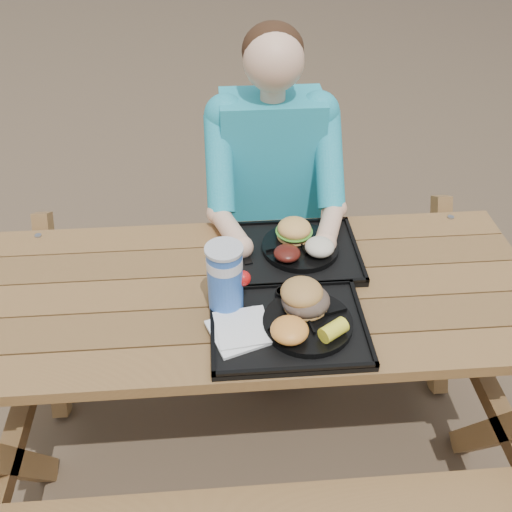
{
  "coord_description": "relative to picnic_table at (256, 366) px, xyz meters",
  "views": [
    {
      "loc": [
        -0.1,
        -1.35,
        1.95
      ],
      "look_at": [
        0.0,
        0.0,
        0.88
      ],
      "focal_mm": 40.0,
      "sensor_mm": 36.0,
      "label": 1
    }
  ],
  "objects": [
    {
      "name": "ground",
      "position": [
        0.0,
        0.0,
        -0.38
      ],
      "size": [
        60.0,
        60.0,
        0.0
      ],
      "primitive_type": "plane",
      "color": "#999999",
      "rests_on": "ground"
    },
    {
      "name": "picnic_table",
      "position": [
        0.0,
        0.0,
        0.0
      ],
      "size": [
        1.8,
        1.49,
        0.75
      ],
      "primitive_type": null,
      "color": "#999999",
      "rests_on": "ground"
    },
    {
      "name": "tray_near",
      "position": [
        0.08,
        -0.19,
        0.39
      ],
      "size": [
        0.45,
        0.35,
        0.02
      ],
      "primitive_type": "cube",
      "color": "black",
      "rests_on": "picnic_table"
    },
    {
      "name": "tray_far",
      "position": [
        0.13,
        0.15,
        0.39
      ],
      "size": [
        0.45,
        0.35,
        0.02
      ],
      "primitive_type": "cube",
      "color": "black",
      "rests_on": "picnic_table"
    },
    {
      "name": "plate_near",
      "position": [
        0.13,
        -0.19,
        0.41
      ],
      "size": [
        0.26,
        0.26,
        0.02
      ],
      "primitive_type": "cylinder",
      "color": "black",
      "rests_on": "tray_near"
    },
    {
      "name": "plate_far",
      "position": [
        0.16,
        0.16,
        0.41
      ],
      "size": [
        0.26,
        0.26,
        0.02
      ],
      "primitive_type": "cylinder",
      "color": "black",
      "rests_on": "tray_far"
    },
    {
      "name": "napkin_stack",
      "position": [
        -0.06,
        -0.21,
        0.4
      ],
      "size": [
        0.2,
        0.2,
        0.02
      ],
      "primitive_type": "cube",
      "rotation": [
        0.0,
        0.0,
        0.34
      ],
      "color": "white",
      "rests_on": "tray_near"
    },
    {
      "name": "soda_cup",
      "position": [
        -0.1,
        -0.09,
        0.5
      ],
      "size": [
        0.1,
        0.1,
        0.21
      ],
      "primitive_type": "cylinder",
      "color": "blue",
      "rests_on": "tray_near"
    },
    {
      "name": "condiment_bbq",
      "position": [
        0.08,
        -0.07,
        0.41
      ],
      "size": [
        0.04,
        0.04,
        0.03
      ],
      "primitive_type": "cylinder",
      "color": "#320F05",
      "rests_on": "tray_near"
    },
    {
      "name": "condiment_mustard",
      "position": [
        0.14,
        -0.06,
        0.41
      ],
      "size": [
        0.05,
        0.05,
        0.03
      ],
      "primitive_type": "cylinder",
      "color": "yellow",
      "rests_on": "tray_near"
    },
    {
      "name": "sandwich",
      "position": [
        0.13,
        -0.14,
        0.48
      ],
      "size": [
        0.13,
        0.13,
        0.14
      ],
      "primitive_type": null,
      "color": "#BD8542",
      "rests_on": "plate_near"
    },
    {
      "name": "mac_cheese",
      "position": [
        0.07,
        -0.26,
        0.44
      ],
      "size": [
        0.11,
        0.11,
        0.05
      ],
      "primitive_type": "ellipsoid",
      "color": "#F39F40",
      "rests_on": "plate_near"
    },
    {
      "name": "corn_cob",
      "position": [
        0.19,
        -0.26,
        0.44
      ],
      "size": [
        0.11,
        0.11,
        0.05
      ],
      "primitive_type": null,
      "rotation": [
        0.0,
        0.0,
        0.59
      ],
      "color": "#FFF235",
      "rests_on": "plate_near"
    },
    {
      "name": "cutlery_far",
      "position": [
        -0.03,
        0.17,
        0.4
      ],
      "size": [
        0.05,
        0.15,
        0.01
      ],
      "primitive_type": "cube",
      "rotation": [
        0.0,
        0.0,
        0.19
      ],
      "color": "black",
      "rests_on": "tray_far"
    },
    {
      "name": "burger",
      "position": [
        0.15,
        0.21,
        0.47
      ],
      "size": [
        0.12,
        0.12,
        0.1
      ],
      "primitive_type": null,
      "color": "#EBA853",
      "rests_on": "plate_far"
    },
    {
      "name": "baked_beans",
      "position": [
        0.11,
        0.09,
        0.43
      ],
      "size": [
        0.09,
        0.09,
        0.04
      ],
      "primitive_type": "ellipsoid",
      "color": "#4D150F",
      "rests_on": "plate_far"
    },
    {
      "name": "potato_salad",
      "position": [
        0.22,
        0.11,
        0.44
      ],
      "size": [
        0.1,
        0.1,
        0.05
      ],
      "primitive_type": "ellipsoid",
      "color": "silver",
      "rests_on": "plate_far"
    },
    {
      "name": "diner",
      "position": [
        0.1,
        0.58,
        0.27
      ],
      "size": [
        0.48,
        0.84,
        1.28
      ],
      "primitive_type": null,
      "color": "teal",
      "rests_on": "ground"
    }
  ]
}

